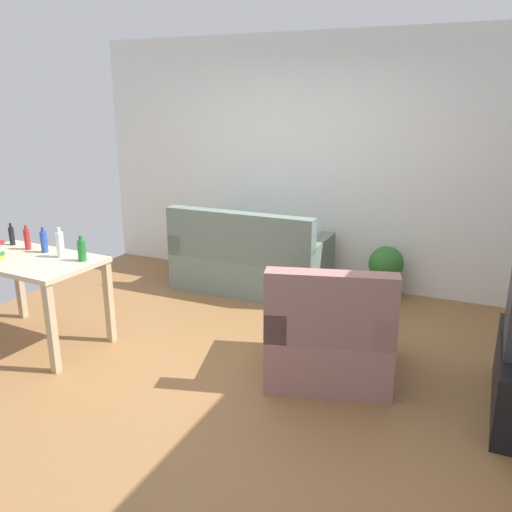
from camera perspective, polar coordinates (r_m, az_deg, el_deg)
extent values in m
cube|color=olive|center=(4.42, -3.92, -11.05)|extent=(5.20, 4.40, 0.02)
cube|color=white|center=(5.98, 5.92, 9.95)|extent=(5.20, 0.10, 2.70)
cube|color=slate|center=(5.89, -0.42, -1.53)|extent=(1.63, 0.84, 0.40)
cube|color=slate|center=(5.47, -1.92, 2.03)|extent=(1.63, 0.16, 0.52)
cube|color=slate|center=(5.55, 6.48, 0.54)|extent=(0.16, 0.84, 0.22)
cube|color=slate|center=(6.14, -6.68, 2.11)|extent=(0.16, 0.84, 0.22)
cube|color=#C6B28E|center=(4.81, -23.23, -0.42)|extent=(1.24, 0.77, 0.04)
cube|color=tan|center=(4.34, -21.06, -7.32)|extent=(0.06, 0.06, 0.72)
cube|color=tan|center=(5.53, -24.03, -2.54)|extent=(0.06, 0.06, 0.72)
cube|color=tan|center=(4.73, -15.48, -4.79)|extent=(0.06, 0.06, 0.72)
cylinder|color=brown|center=(5.75, 13.59, -3.45)|extent=(0.24, 0.24, 0.22)
sphere|color=#2D6B28|center=(5.66, 13.78, -0.78)|extent=(0.36, 0.36, 0.36)
cube|color=#996B66|center=(4.17, 7.81, -9.72)|extent=(1.09, 1.05, 0.40)
cube|color=#8C625D|center=(3.67, 7.98, -5.64)|extent=(0.91, 0.40, 0.52)
cube|color=#926661|center=(4.06, 13.24, -5.99)|extent=(0.38, 0.85, 0.22)
cube|color=#926661|center=(4.06, 2.73, -5.53)|extent=(0.38, 0.85, 0.22)
cylinder|color=black|center=(5.27, -24.71, 1.94)|extent=(0.05, 0.05, 0.16)
cylinder|color=black|center=(5.25, -24.85, 3.00)|extent=(0.02, 0.02, 0.04)
cylinder|color=#AD2323|center=(5.06, -23.33, 1.64)|extent=(0.05, 0.05, 0.18)
cylinder|color=#AD2323|center=(5.03, -23.47, 2.84)|extent=(0.02, 0.02, 0.04)
cylinder|color=#2347A3|center=(4.90, -21.78, 1.40)|extent=(0.06, 0.06, 0.18)
cylinder|color=#2347A3|center=(4.88, -21.92, 2.66)|extent=(0.03, 0.03, 0.04)
cylinder|color=silver|center=(4.70, -20.26, 1.13)|extent=(0.06, 0.06, 0.21)
cylinder|color=silver|center=(4.67, -20.41, 2.63)|extent=(0.03, 0.03, 0.04)
cylinder|color=#1E722D|center=(4.54, -18.18, 0.55)|extent=(0.07, 0.07, 0.17)
cylinder|color=#1E722D|center=(4.51, -18.30, 1.85)|extent=(0.03, 0.03, 0.04)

